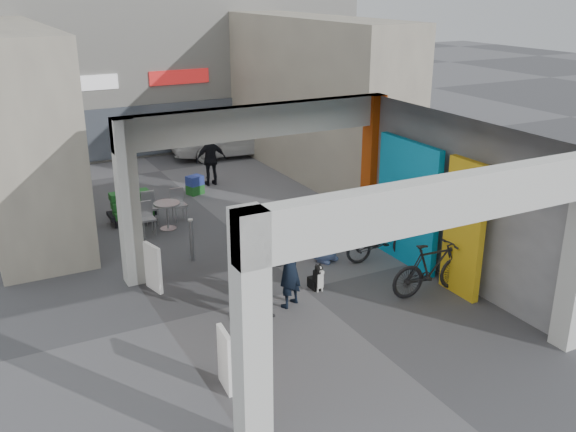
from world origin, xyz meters
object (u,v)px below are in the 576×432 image
produce_stand (132,211)px  bicycle_rear (432,268)px  man_back_turned (260,271)px  man_elderly (327,227)px  white_van (232,135)px  man_with_dog (289,268)px  border_collie (317,279)px  man_crates (211,159)px  bicycle_front (382,240)px  cafe_set (160,215)px

produce_stand → bicycle_rear: bicycle_rear is taller
man_back_turned → man_elderly: man_back_turned is taller
bicycle_rear → white_van: white_van is taller
man_with_dog → man_back_turned: 0.80m
man_with_dog → man_elderly: (1.75, 1.53, 0.01)m
border_collie → man_with_dog: (-0.83, -0.34, 0.56)m
produce_stand → man_with_dog: man_with_dog is taller
border_collie → man_crates: 7.93m
white_van → man_crates: bearing=153.9°
produce_stand → bicycle_rear: 8.15m
border_collie → white_van: 11.34m
man_crates → produce_stand: bearing=37.8°
man_elderly → bicycle_front: 1.31m
cafe_set → white_van: size_ratio=0.32×
bicycle_rear → man_crates: bearing=11.8°
man_elderly → white_van: size_ratio=0.36×
produce_stand → man_crates: 3.80m
cafe_set → produce_stand: size_ratio=1.15×
man_elderly → man_crates: 6.69m
man_with_dog → white_van: bearing=-134.2°
bicycle_rear → border_collie: bearing=62.3°
man_crates → white_van: (2.03, 3.12, -0.06)m
man_with_dog → white_van: size_ratio=0.36×
man_with_dog → man_crates: man_crates is taller
bicycle_front → white_van: 10.37m
man_back_turned → bicycle_rear: 3.61m
man_crates → white_van: 3.72m
cafe_set → man_crates: man_crates is taller
border_collie → man_crates: bearing=83.0°
man_back_turned → man_crates: 8.76m
bicycle_rear → bicycle_front: bearing=0.9°
cafe_set → bicycle_rear: 7.31m
produce_stand → bicycle_rear: (4.29, -6.93, 0.24)m
man_back_turned → white_van: (4.35, 11.56, -0.24)m
border_collie → bicycle_rear: size_ratio=0.33×
man_elderly → white_van: (1.86, 9.80, -0.05)m
produce_stand → white_van: (5.12, 5.28, 0.44)m
bicycle_rear → white_van: size_ratio=0.41×
white_van → man_elderly: bearing=176.3°
bicycle_rear → cafe_set: bearing=34.9°
border_collie → man_elderly: bearing=50.5°
man_back_turned → man_elderly: (2.49, 1.76, -0.19)m
man_with_dog → bicycle_front: man_with_dog is taller
man_with_dog → bicycle_front: 3.08m
produce_stand → man_elderly: man_elderly is taller
man_elderly → bicycle_front: man_elderly is taller
border_collie → white_van: (2.79, 10.98, 0.52)m
cafe_set → produce_stand: bearing=131.7°
produce_stand → bicycle_front: bearing=-67.6°
produce_stand → man_with_dog: bearing=-94.7°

